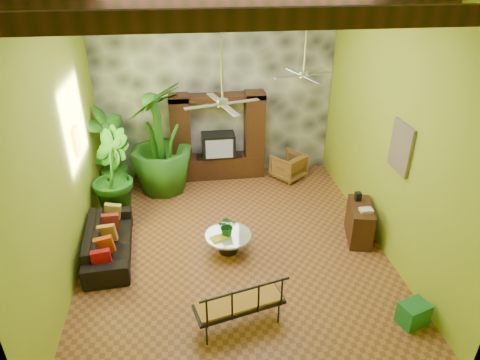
{
  "coord_description": "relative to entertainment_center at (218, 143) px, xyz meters",
  "views": [
    {
      "loc": [
        -0.83,
        -7.13,
        5.39
      ],
      "look_at": [
        0.17,
        0.2,
        1.42
      ],
      "focal_mm": 32.0,
      "sensor_mm": 36.0,
      "label": 1
    }
  ],
  "objects": [
    {
      "name": "ground",
      "position": [
        0.0,
        -3.14,
        -0.97
      ],
      "size": [
        7.0,
        7.0,
        0.0
      ],
      "primitive_type": "plane",
      "color": "brown",
      "rests_on": "ground"
    },
    {
      "name": "back_wall",
      "position": [
        0.0,
        0.36,
        1.53
      ],
      "size": [
        6.0,
        0.02,
        5.0
      ],
      "primitive_type": "cube",
      "color": "#9EBA2A",
      "rests_on": "ground"
    },
    {
      "name": "left_wall",
      "position": [
        -3.0,
        -3.14,
        1.53
      ],
      "size": [
        0.02,
        7.0,
        5.0
      ],
      "primitive_type": "cube",
      "color": "#9EBA2A",
      "rests_on": "ground"
    },
    {
      "name": "right_wall",
      "position": [
        3.0,
        -3.14,
        1.53
      ],
      "size": [
        0.02,
        7.0,
        5.0
      ],
      "primitive_type": "cube",
      "color": "#9EBA2A",
      "rests_on": "ground"
    },
    {
      "name": "stone_accent_wall",
      "position": [
        0.0,
        0.3,
        1.53
      ],
      "size": [
        5.98,
        0.1,
        4.98
      ],
      "primitive_type": "cube",
      "color": "#383A40",
      "rests_on": "ground"
    },
    {
      "name": "entertainment_center",
      "position": [
        0.0,
        0.0,
        0.0
      ],
      "size": [
        2.4,
        0.55,
        2.3
      ],
      "color": "black",
      "rests_on": "ground"
    },
    {
      "name": "ceiling_fan_front",
      "position": [
        -0.2,
        -3.54,
        2.44
      ],
      "size": [
        1.28,
        1.28,
        1.86
      ],
      "color": "silver",
      "rests_on": "ceiling"
    },
    {
      "name": "ceiling_fan_back",
      "position": [
        1.6,
        -1.94,
        2.44
      ],
      "size": [
        1.28,
        1.28,
        1.86
      ],
      "color": "silver",
      "rests_on": "ceiling"
    },
    {
      "name": "wall_art_mask",
      "position": [
        -2.96,
        -2.14,
        1.13
      ],
      "size": [
        0.06,
        0.32,
        0.55
      ],
      "primitive_type": "cube",
      "color": "gold",
      "rests_on": "left_wall"
    },
    {
      "name": "wall_art_painting",
      "position": [
        2.96,
        -3.74,
        1.33
      ],
      "size": [
        0.06,
        0.7,
        0.9
      ],
      "primitive_type": "cube",
      "color": "#255E89",
      "rests_on": "right_wall"
    },
    {
      "name": "sofa",
      "position": [
        -2.48,
        -3.07,
        -0.65
      ],
      "size": [
        0.97,
        2.2,
        0.63
      ],
      "primitive_type": "imported",
      "rotation": [
        0.0,
        0.0,
        1.63
      ],
      "color": "black",
      "rests_on": "ground"
    },
    {
      "name": "wicker_armchair",
      "position": [
        1.82,
        -0.34,
        -0.62
      ],
      "size": [
        1.04,
        1.04,
        0.69
      ],
      "primitive_type": "imported",
      "rotation": [
        0.0,
        0.0,
        3.79
      ],
      "color": "olive",
      "rests_on": "ground"
    },
    {
      "name": "tall_plant_a",
      "position": [
        -2.65,
        -0.52,
        0.15
      ],
      "size": [
        1.34,
        1.41,
        2.22
      ],
      "primitive_type": "imported",
      "rotation": [
        0.0,
        0.0,
        0.92
      ],
      "color": "#27691B",
      "rests_on": "ground"
    },
    {
      "name": "tall_plant_b",
      "position": [
        -2.53,
        -1.52,
        0.05
      ],
      "size": [
        1.17,
        1.32,
        2.02
      ],
      "primitive_type": "imported",
      "rotation": [
        0.0,
        0.0,
        1.85
      ],
      "color": "#1A5516",
      "rests_on": "ground"
    },
    {
      "name": "tall_plant_c",
      "position": [
        -1.46,
        -0.53,
        0.41
      ],
      "size": [
        2.06,
        2.06,
        2.75
      ],
      "primitive_type": "imported",
      "rotation": [
        0.0,
        0.0,
        4.26
      ],
      "color": "#28661A",
      "rests_on": "ground"
    },
    {
      "name": "coffee_table",
      "position": [
        -0.12,
        -3.31,
        -0.71
      ],
      "size": [
        0.92,
        0.92,
        0.4
      ],
      "rotation": [
        0.0,
        0.0,
        -0.38
      ],
      "color": "black",
      "rests_on": "ground"
    },
    {
      "name": "centerpiece_plant",
      "position": [
        -0.13,
        -3.3,
        -0.35
      ],
      "size": [
        0.42,
        0.37,
        0.42
      ],
      "primitive_type": "imported",
      "rotation": [
        0.0,
        0.0,
        -0.12
      ],
      "color": "#195F1E",
      "rests_on": "coffee_table"
    },
    {
      "name": "yellow_tray",
      "position": [
        -0.31,
        -3.42,
        -0.55
      ],
      "size": [
        0.35,
        0.3,
        0.03
      ],
      "primitive_type": "cube",
      "rotation": [
        0.0,
        0.0,
        0.36
      ],
      "color": "gold",
      "rests_on": "coffee_table"
    },
    {
      "name": "iron_bench",
      "position": [
        -0.16,
        -5.35,
        -0.42
      ],
      "size": [
        1.51,
        0.85,
        0.57
      ],
      "rotation": [
        0.0,
        0.0,
        0.24
      ],
      "color": "black",
      "rests_on": "ground"
    },
    {
      "name": "side_console",
      "position": [
        2.65,
        -3.23,
        -0.57
      ],
      "size": [
        0.66,
        1.06,
        0.79
      ],
      "primitive_type": "cube",
      "rotation": [
        0.0,
        0.0,
        -0.24
      ],
      "color": "#3B2612",
      "rests_on": "ground"
    },
    {
      "name": "green_bin",
      "position": [
        2.65,
        -5.61,
        -0.77
      ],
      "size": [
        0.53,
        0.46,
        0.39
      ],
      "primitive_type": "cube",
      "rotation": [
        0.0,
        0.0,
        0.31
      ],
      "color": "#1B661D",
      "rests_on": "ground"
    }
  ]
}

